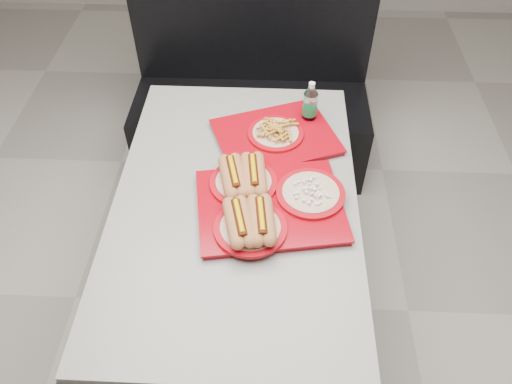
{
  "coord_description": "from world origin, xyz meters",
  "views": [
    {
      "loc": [
        0.13,
        -1.24,
        2.11
      ],
      "look_at": [
        0.08,
        -0.04,
        0.83
      ],
      "focal_mm": 35.0,
      "sensor_mm": 36.0,
      "label": 1
    }
  ],
  "objects_px": {
    "tray_near": "(264,201)",
    "water_bottle": "(310,106)",
    "booth_bench": "(251,99)",
    "tray_far": "(275,135)",
    "diner_table": "(237,227)"
  },
  "relations": [
    {
      "from": "tray_near",
      "to": "water_bottle",
      "type": "relative_size",
      "value": 2.9
    },
    {
      "from": "water_bottle",
      "to": "diner_table",
      "type": "bearing_deg",
      "value": -121.42
    },
    {
      "from": "booth_bench",
      "to": "tray_far",
      "type": "height_order",
      "value": "booth_bench"
    },
    {
      "from": "diner_table",
      "to": "tray_near",
      "type": "xyz_separation_m",
      "value": [
        0.11,
        -0.05,
        0.21
      ]
    },
    {
      "from": "tray_far",
      "to": "diner_table",
      "type": "bearing_deg",
      "value": -112.68
    },
    {
      "from": "tray_near",
      "to": "tray_far",
      "type": "height_order",
      "value": "tray_near"
    },
    {
      "from": "tray_far",
      "to": "water_bottle",
      "type": "distance_m",
      "value": 0.2
    },
    {
      "from": "tray_near",
      "to": "tray_far",
      "type": "distance_m",
      "value": 0.39
    },
    {
      "from": "diner_table",
      "to": "booth_bench",
      "type": "height_order",
      "value": "booth_bench"
    },
    {
      "from": "tray_far",
      "to": "tray_near",
      "type": "bearing_deg",
      "value": -95.0
    },
    {
      "from": "tray_near",
      "to": "diner_table",
      "type": "bearing_deg",
      "value": 155.91
    },
    {
      "from": "booth_bench",
      "to": "diner_table",
      "type": "bearing_deg",
      "value": -90.0
    },
    {
      "from": "diner_table",
      "to": "water_bottle",
      "type": "relative_size",
      "value": 7.13
    },
    {
      "from": "diner_table",
      "to": "booth_bench",
      "type": "relative_size",
      "value": 1.05
    },
    {
      "from": "diner_table",
      "to": "tray_near",
      "type": "bearing_deg",
      "value": -24.09
    }
  ]
}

